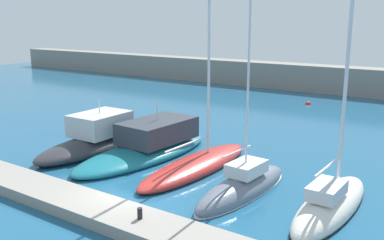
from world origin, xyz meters
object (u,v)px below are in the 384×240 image
sailboat_ivory_fifth (331,203)px  motorboat_teal_second (149,145)px  sailboat_red_third (197,164)px  sailboat_slate_fourth (243,187)px  mooring_buoy_red (308,104)px  dock_bollard (140,213)px  motorboat_charcoal_nearest (96,138)px

sailboat_ivory_fifth → motorboat_teal_second: bearing=82.4°
sailboat_red_third → sailboat_ivory_fifth: size_ratio=0.93×
sailboat_red_third → sailboat_slate_fourth: bearing=-111.7°
sailboat_slate_fourth → sailboat_ivory_fifth: size_ratio=0.75×
sailboat_slate_fourth → mooring_buoy_red: sailboat_slate_fourth is taller
sailboat_slate_fourth → mooring_buoy_red: bearing=16.5°
dock_bollard → motorboat_teal_second: bearing=128.2°
sailboat_red_third → dock_bollard: bearing=-162.1°
sailboat_slate_fourth → sailboat_ivory_fifth: 4.04m
motorboat_charcoal_nearest → sailboat_ivory_fifth: (14.91, -0.63, -0.35)m
sailboat_slate_fourth → mooring_buoy_red: (-5.31, 23.06, -0.31)m
sailboat_ivory_fifth → mooring_buoy_red: bearing=23.1°
sailboat_red_third → motorboat_teal_second: bearing=82.8°
motorboat_teal_second → sailboat_ivory_fifth: sailboat_ivory_fifth is taller
sailboat_ivory_fifth → dock_bollard: size_ratio=35.10×
motorboat_teal_second → mooring_buoy_red: bearing=-2.9°
sailboat_ivory_fifth → dock_bollard: sailboat_ivory_fifth is taller
sailboat_red_third → dock_bollard: (2.19, -7.12, 0.42)m
sailboat_ivory_fifth → mooring_buoy_red: 24.56m
motorboat_charcoal_nearest → dock_bollard: (9.43, -6.59, -0.01)m
sailboat_ivory_fifth → dock_bollard: (-5.48, -5.96, 0.34)m
motorboat_teal_second → sailboat_red_third: 3.88m
motorboat_teal_second → sailboat_slate_fourth: (7.48, -2.04, -0.28)m
motorboat_teal_second → mooring_buoy_red: (2.17, 21.02, -0.60)m
sailboat_slate_fourth → sailboat_ivory_fifth: (4.02, 0.35, 0.08)m
motorboat_charcoal_nearest → mooring_buoy_red: bearing=-15.7°
sailboat_red_third → mooring_buoy_red: 21.62m
motorboat_charcoal_nearest → sailboat_slate_fourth: (10.89, -0.97, -0.43)m
sailboat_red_third → dock_bollard: 7.46m
motorboat_charcoal_nearest → motorboat_teal_second: bearing=-74.2°
mooring_buoy_red → sailboat_red_third: bearing=-85.6°
sailboat_slate_fourth → sailboat_red_third: bearing=71.1°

